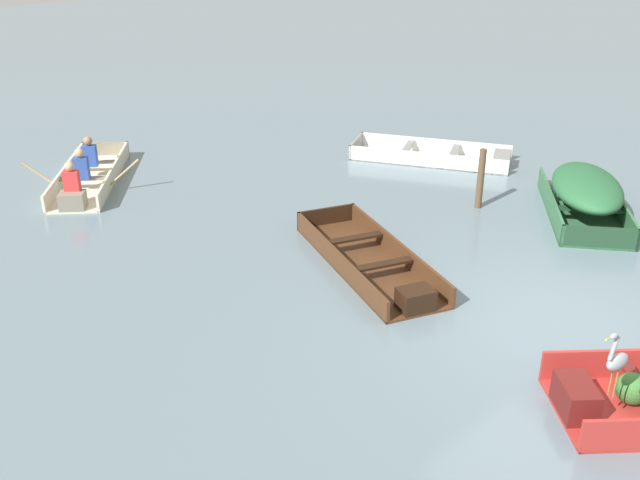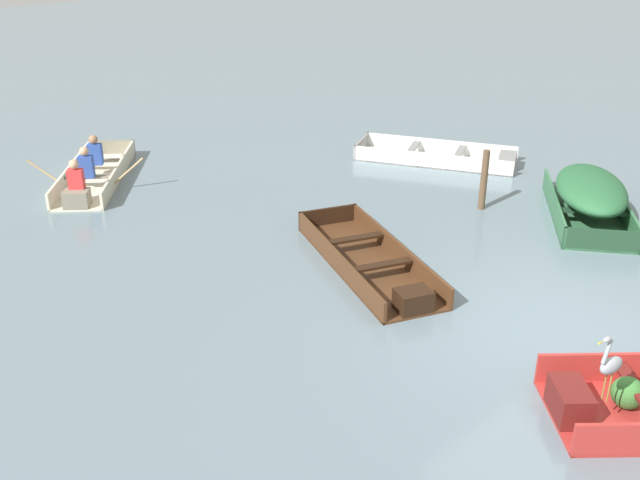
{
  "view_description": "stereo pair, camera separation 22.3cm",
  "coord_description": "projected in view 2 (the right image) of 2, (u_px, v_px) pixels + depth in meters",
  "views": [
    {
      "loc": [
        -8.04,
        -3.49,
        5.11
      ],
      "look_at": [
        -0.79,
        3.77,
        0.35
      ],
      "focal_mm": 40.0,
      "sensor_mm": 36.0,
      "label": 1
    },
    {
      "loc": [
        -7.88,
        -3.64,
        5.11
      ],
      "look_at": [
        -0.79,
        3.77,
        0.35
      ],
      "focal_mm": 40.0,
      "sensor_mm": 36.0,
      "label": 2
    }
  ],
  "objects": [
    {
      "name": "skiff_dark_varnish_mid_moored",
      "position": [
        371.0,
        263.0,
        11.08
      ],
      "size": [
        2.31,
        3.56,
        0.34
      ],
      "color": "#4C2D19",
      "rests_on": "ground"
    },
    {
      "name": "ground_plane",
      "position": [
        558.0,
        333.0,
        9.48
      ],
      "size": [
        80.0,
        80.0,
        0.0
      ],
      "primitive_type": "plane",
      "color": "slate"
    },
    {
      "name": "skiff_white_near_moored",
      "position": [
        442.0,
        157.0,
        15.85
      ],
      "size": [
        2.61,
        3.62,
        0.34
      ],
      "color": "white",
      "rests_on": "ground"
    },
    {
      "name": "skiff_green_far_moored",
      "position": [
        590.0,
        193.0,
        12.85
      ],
      "size": [
        3.13,
        2.76,
        0.82
      ],
      "color": "#387047",
      "rests_on": "ground"
    },
    {
      "name": "mooring_post",
      "position": [
        484.0,
        180.0,
        13.17
      ],
      "size": [
        0.13,
        0.13,
        1.14
      ],
      "primitive_type": "cylinder",
      "color": "brown",
      "rests_on": "ground"
    },
    {
      "name": "rowboat_cream_with_crew",
      "position": [
        92.0,
        175.0,
        14.5
      ],
      "size": [
        2.98,
        3.25,
        0.91
      ],
      "color": "beige",
      "rests_on": "ground"
    },
    {
      "name": "heron_on_dinghy",
      "position": [
        611.0,
        364.0,
        7.31
      ],
      "size": [
        0.46,
        0.2,
        0.84
      ],
      "color": "olive",
      "rests_on": "dinghy_red_foreground"
    }
  ]
}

